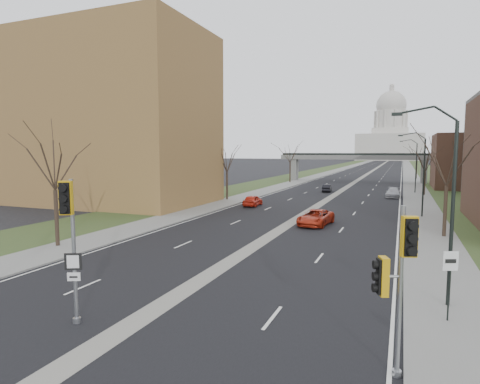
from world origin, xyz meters
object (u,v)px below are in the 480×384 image
Objects in this scene: signal_pole_right at (397,268)px; car_right_mid at (393,193)px; speed_limit_sign at (450,273)px; car_left_near at (253,200)px; car_left_far at (327,188)px; signal_pole_median at (70,225)px; car_right_near at (316,217)px.

signal_pole_right is 51.24m from car_right_mid.
speed_limit_sign reaches higher than car_right_mid.
signal_pole_right is 1.08× the size of car_right_mid.
car_right_mid reaches higher than car_left_near.
car_right_mid is at bearing 69.91° from speed_limit_sign.
car_left_near is (-17.23, 34.60, -2.74)m from signal_pole_right.
speed_limit_sign is at bearing 48.44° from signal_pole_right.
speed_limit_sign is 0.74× the size of car_left_far.
car_left_near is at bearing 95.76° from signal_pole_right.
signal_pole_median is 11.71m from signal_pole_right.
speed_limit_sign is at bearing -1.32° from signal_pole_median.
car_left_far is 11.69m from car_right_mid.
signal_pole_median is 1.40× the size of car_left_near.
signal_pole_median is at bearing 85.74° from car_left_far.
signal_pole_right is at bearing -20.86° from signal_pole_median.
signal_pole_right is 1.38× the size of car_left_far.
signal_pole_right is 1.28× the size of car_left_near.
signal_pole_median reaches higher than car_right_near.
car_left_far is at bearing 81.14° from speed_limit_sign.
speed_limit_sign is (1.94, 5.09, -1.38)m from signal_pole_right.
car_left_near is at bearing 71.22° from car_left_far.
speed_limit_sign reaches higher than car_left_near.
signal_pole_median is 2.05× the size of speed_limit_sign.
speed_limit_sign is 0.58× the size of car_right_mid.
car_right_mid is at bearing 53.92° from signal_pole_median.
car_left_far is 0.74× the size of car_right_near.
speed_limit_sign is (13.60, 5.84, -1.97)m from signal_pole_median.
car_left_near is (-19.17, 29.51, -1.36)m from speed_limit_sign.
signal_pole_right reaches higher than car_right_near.
car_right_mid is at bearing 83.25° from car_right_near.
car_right_near is (4.40, 25.22, -3.30)m from signal_pole_median.
car_left_far is at bearing 65.48° from signal_pole_median.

